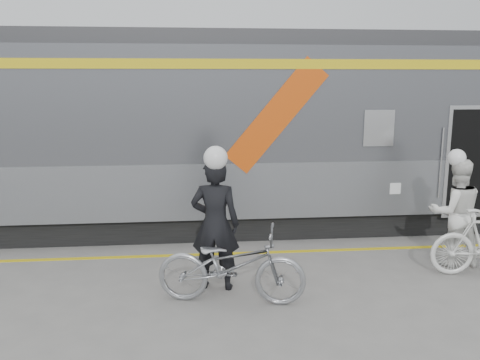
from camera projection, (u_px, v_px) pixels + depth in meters
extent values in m
plane|color=slate|center=(292.00, 302.00, 7.37)|extent=(90.00, 90.00, 0.00)
cube|color=black|center=(342.00, 209.00, 11.61)|extent=(24.00, 2.70, 0.50)
cube|color=#9EA0A5|center=(343.00, 175.00, 11.46)|extent=(24.00, 3.00, 1.10)
cube|color=#5B5C62|center=(346.00, 101.00, 11.13)|extent=(24.00, 3.00, 2.20)
cube|color=#38383A|center=(348.00, 42.00, 10.89)|extent=(24.00, 2.64, 0.30)
cube|color=gold|center=(372.00, 64.00, 9.51)|extent=(24.00, 0.02, 0.18)
cube|color=#D0480C|center=(276.00, 116.00, 9.52)|extent=(1.96, 0.01, 2.19)
cube|color=black|center=(379.00, 128.00, 9.77)|extent=(0.55, 0.02, 0.65)
cube|color=black|center=(468.00, 161.00, 10.30)|extent=(1.05, 0.45, 2.10)
cube|color=silver|center=(474.00, 162.00, 10.09)|extent=(1.20, 0.02, 2.25)
cylinder|color=silver|center=(441.00, 163.00, 10.01)|extent=(0.04, 0.04, 1.40)
cube|color=silver|center=(471.00, 213.00, 10.26)|extent=(1.05, 0.25, 0.06)
cube|color=silver|center=(395.00, 189.00, 10.03)|extent=(0.22, 0.01, 0.22)
cube|color=gold|center=(269.00, 252.00, 9.47)|extent=(24.00, 0.12, 0.01)
imported|color=black|center=(215.00, 224.00, 7.68)|extent=(0.82, 0.63, 2.03)
imported|color=#93959A|center=(231.00, 265.00, 7.26)|extent=(2.24, 1.16, 1.12)
imported|color=white|center=(455.00, 212.00, 8.71)|extent=(0.97, 0.79, 1.86)
sphere|color=white|center=(214.00, 146.00, 7.45)|extent=(0.35, 0.35, 0.35)
sphere|color=white|center=(461.00, 150.00, 8.50)|extent=(0.30, 0.30, 0.30)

